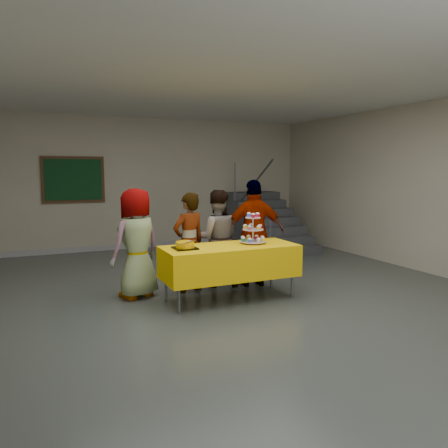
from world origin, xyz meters
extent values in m
plane|color=#4C514C|center=(0.00, 0.00, 0.00)|extent=(10.00, 10.00, 0.00)
cube|color=#B3AA90|center=(0.00, 5.00, 1.50)|extent=(8.00, 0.04, 3.00)
cube|color=silver|center=(0.00, 0.00, 3.00)|extent=(8.00, 10.00, 0.04)
cube|color=#999999|center=(0.00, 4.98, 0.06)|extent=(7.90, 0.03, 0.12)
cylinder|color=#595960|center=(-0.70, 0.13, 0.36)|extent=(0.04, 0.04, 0.73)
cylinder|color=#595960|center=(0.98, 0.13, 0.36)|extent=(0.04, 0.04, 0.73)
cylinder|color=#595960|center=(-0.70, 0.71, 0.36)|extent=(0.04, 0.04, 0.73)
cylinder|color=#595960|center=(0.98, 0.71, 0.36)|extent=(0.04, 0.04, 0.73)
cube|color=#595960|center=(0.14, 0.42, 0.74)|extent=(1.80, 0.70, 0.02)
cube|color=#FFC405|center=(0.14, 0.42, 0.55)|extent=(1.88, 0.78, 0.44)
cylinder|color=silver|center=(0.52, 0.46, 0.78)|extent=(0.18, 0.18, 0.01)
cylinder|color=silver|center=(0.52, 0.46, 0.98)|extent=(0.02, 0.02, 0.42)
cylinder|color=silver|center=(0.52, 0.46, 0.80)|extent=(0.38, 0.38, 0.01)
cylinder|color=silver|center=(0.52, 0.46, 0.97)|extent=(0.30, 0.30, 0.01)
cylinder|color=silver|center=(0.52, 0.46, 1.14)|extent=(0.22, 0.22, 0.01)
cube|color=black|center=(-0.51, 0.44, 0.78)|extent=(0.30, 0.30, 0.02)
cylinder|color=#FFB700|center=(-0.51, 0.44, 0.82)|extent=(0.25, 0.25, 0.07)
ellipsoid|color=#FFB700|center=(-0.51, 0.44, 0.86)|extent=(0.25, 0.25, 0.05)
ellipsoid|color=white|center=(-0.46, 0.40, 0.88)|extent=(0.08, 0.08, 0.02)
cube|color=silver|center=(-0.53, 0.31, 0.88)|extent=(0.30, 0.16, 0.04)
imported|color=slate|center=(-1.01, 1.08, 0.78)|extent=(0.90, 0.77, 1.56)
imported|color=slate|center=(-0.23, 1.07, 0.74)|extent=(0.62, 0.50, 1.48)
imported|color=#5C5C66|center=(0.27, 1.20, 0.75)|extent=(0.87, 0.77, 1.51)
imported|color=slate|center=(0.82, 0.97, 0.83)|extent=(1.04, 0.61, 1.66)
cube|color=#424447|center=(2.70, 2.75, 0.09)|extent=(1.30, 0.30, 0.18)
cube|color=#424447|center=(2.70, 3.05, 0.18)|extent=(1.30, 0.30, 0.36)
cube|color=#424447|center=(2.70, 3.35, 0.27)|extent=(1.30, 0.30, 0.54)
cube|color=#424447|center=(2.70, 3.65, 0.36)|extent=(1.30, 0.30, 0.72)
cube|color=#424447|center=(2.70, 3.95, 0.45)|extent=(1.30, 0.30, 0.90)
cube|color=#424447|center=(2.70, 4.25, 0.54)|extent=(1.30, 0.30, 1.08)
cube|color=#424447|center=(2.70, 4.55, 0.63)|extent=(1.30, 0.30, 1.26)
cube|color=#424447|center=(2.70, 4.85, 0.63)|extent=(1.30, 0.30, 1.26)
cylinder|color=#595960|center=(2.10, 2.70, 0.45)|extent=(0.04, 0.04, 0.90)
cylinder|color=#595960|center=(2.10, 3.50, 0.99)|extent=(0.04, 0.04, 0.90)
cylinder|color=#595960|center=(2.10, 4.40, 1.53)|extent=(0.04, 0.04, 0.90)
cylinder|color=#595960|center=(2.10, 3.55, 1.44)|extent=(0.04, 1.85, 1.20)
cube|color=#472B16|center=(-1.49, 4.97, 1.60)|extent=(1.30, 0.04, 1.00)
cube|color=#143F1D|center=(-1.49, 4.94, 1.60)|extent=(1.18, 0.02, 0.88)
camera|label=1|loc=(-2.35, -5.00, 1.82)|focal=35.00mm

